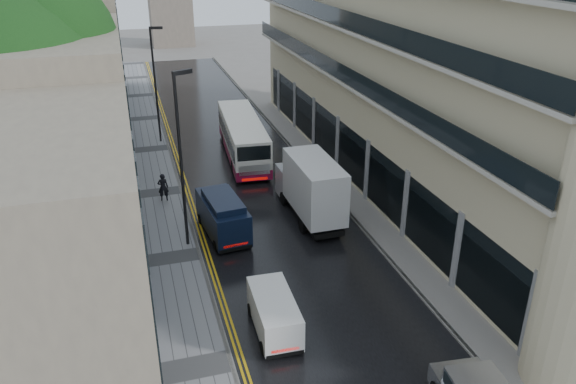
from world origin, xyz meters
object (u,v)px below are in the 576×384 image
tree_far (44,84)px  cream_bus (233,153)px  navy_van (215,230)px  lamp_post_far (155,86)px  white_van (264,337)px  tree_near (5,136)px  lamp_post_near (181,164)px  white_lorry (303,202)px  pedestrian (163,187)px

tree_far → cream_bus: bearing=-16.8°
navy_van → lamp_post_far: (-1.35, 18.02, 3.30)m
cream_bus → lamp_post_far: 9.50m
cream_bus → white_van: cream_bus is taller
cream_bus → tree_near: bearing=-136.9°
navy_van → lamp_post_near: size_ratio=0.51×
navy_van → lamp_post_far: lamp_post_far is taller
tree_far → cream_bus: (11.48, -3.48, -4.76)m
white_lorry → lamp_post_near: bearing=176.5°
tree_near → lamp_post_far: tree_near is taller
lamp_post_far → cream_bus: bearing=-50.4°
cream_bus → pedestrian: (-4.99, -3.34, -0.48)m
tree_near → white_van: size_ratio=3.79×
cream_bus → navy_van: 10.51m
cream_bus → tree_far: bearing=167.3°
cream_bus → white_lorry: (1.97, -9.49, 0.42)m
pedestrian → lamp_post_near: bearing=100.3°
cream_bus → pedestrian: size_ratio=6.09×
cream_bus → white_van: size_ratio=2.90×
tree_near → tree_far: tree_near is taller
tree_near → pedestrian: tree_near is taller
white_lorry → lamp_post_near: (-6.25, 0.33, 2.76)m
white_van → navy_van: 8.42m
pedestrian → white_lorry: bearing=141.9°
white_van → navy_van: size_ratio=0.79×
white_lorry → navy_van: size_ratio=1.54×
navy_van → lamp_post_near: (-1.36, 0.94, 3.45)m
tree_far → navy_van: (8.56, -13.57, -5.03)m
tree_far → lamp_post_far: 8.65m
lamp_post_near → navy_van: bearing=-58.5°
white_van → lamp_post_near: size_ratio=0.40×
lamp_post_near → white_lorry: bearing=-27.0°
lamp_post_far → lamp_post_near: bearing=-78.7°
lamp_post_near → white_van: bearing=-103.2°
tree_near → white_lorry: bearing=0.2°
navy_van → pedestrian: (-2.07, 6.75, -0.21)m
tree_near → white_van: (9.29, -8.97, -6.10)m
white_lorry → pedestrian: 9.33m
tree_far → lamp_post_near: size_ratio=1.37×
white_van → lamp_post_near: (-1.78, 9.34, 3.80)m
lamp_post_near → cream_bus: bearing=41.0°
tree_far → pedestrian: tree_far is taller
white_lorry → lamp_post_far: bearing=109.2°
pedestrian → lamp_post_far: lamp_post_far is taller
white_lorry → lamp_post_far: 18.68m
tree_near → white_van: 14.28m
lamp_post_near → lamp_post_far: lamp_post_near is taller
cream_bus → lamp_post_far: (-4.28, 7.93, 3.03)m
navy_van → lamp_post_far: bearing=88.6°
navy_van → tree_far: bearing=116.5°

